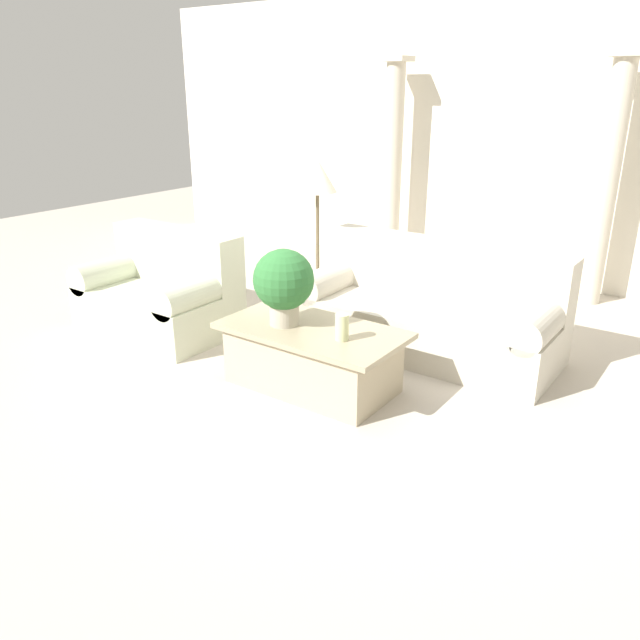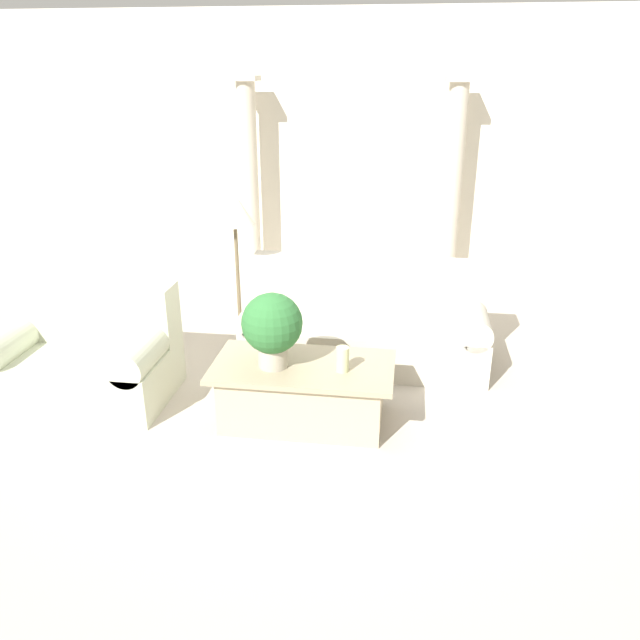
{
  "view_description": "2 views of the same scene",
  "coord_description": "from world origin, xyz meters",
  "px_view_note": "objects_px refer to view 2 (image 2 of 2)",
  "views": [
    {
      "loc": [
        2.61,
        -3.84,
        2.16
      ],
      "look_at": [
        0.04,
        -0.25,
        0.49
      ],
      "focal_mm": 35.0,
      "sensor_mm": 36.0,
      "label": 1
    },
    {
      "loc": [
        0.8,
        -4.56,
        2.58
      ],
      "look_at": [
        0.15,
        -0.02,
        0.69
      ],
      "focal_mm": 35.0,
      "sensor_mm": 36.0,
      "label": 2
    }
  ],
  "objects_px": {
    "sofa_long": "(365,323)",
    "loveseat": "(86,353)",
    "floor_lamp": "(235,217)",
    "coffee_table": "(303,392)",
    "potted_plant": "(272,326)"
  },
  "relations": [
    {
      "from": "loveseat",
      "to": "coffee_table",
      "type": "height_order",
      "value": "loveseat"
    },
    {
      "from": "sofa_long",
      "to": "floor_lamp",
      "type": "height_order",
      "value": "floor_lamp"
    },
    {
      "from": "coffee_table",
      "to": "potted_plant",
      "type": "xyz_separation_m",
      "value": [
        -0.22,
        -0.05,
        0.56
      ]
    },
    {
      "from": "sofa_long",
      "to": "loveseat",
      "type": "distance_m",
      "value": 2.46
    },
    {
      "from": "potted_plant",
      "to": "floor_lamp",
      "type": "distance_m",
      "value": 1.48
    },
    {
      "from": "loveseat",
      "to": "floor_lamp",
      "type": "relative_size",
      "value": 0.92
    },
    {
      "from": "loveseat",
      "to": "floor_lamp",
      "type": "xyz_separation_m",
      "value": [
        1.04,
        1.02,
        0.94
      ]
    },
    {
      "from": "sofa_long",
      "to": "loveseat",
      "type": "height_order",
      "value": "same"
    },
    {
      "from": "floor_lamp",
      "to": "coffee_table",
      "type": "bearing_deg",
      "value": -55.84
    },
    {
      "from": "sofa_long",
      "to": "loveseat",
      "type": "bearing_deg",
      "value": -155.91
    },
    {
      "from": "loveseat",
      "to": "floor_lamp",
      "type": "bearing_deg",
      "value": 44.55
    },
    {
      "from": "coffee_table",
      "to": "floor_lamp",
      "type": "relative_size",
      "value": 0.89
    },
    {
      "from": "sofa_long",
      "to": "floor_lamp",
      "type": "bearing_deg",
      "value": 179.05
    },
    {
      "from": "loveseat",
      "to": "sofa_long",
      "type": "bearing_deg",
      "value": 24.09
    },
    {
      "from": "floor_lamp",
      "to": "potted_plant",
      "type": "bearing_deg",
      "value": -64.49
    }
  ]
}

